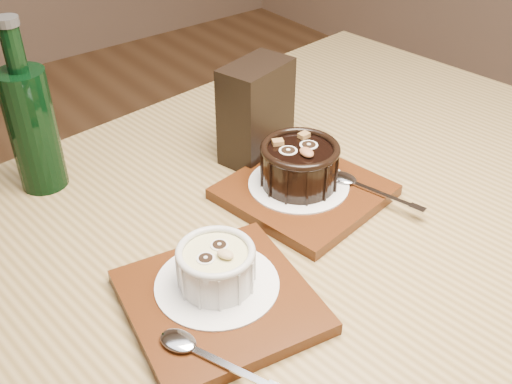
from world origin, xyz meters
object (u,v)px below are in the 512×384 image
tray_right (304,192)px  ramekin_dark (300,163)px  tray_left (219,301)px  table (282,301)px  ramekin_white (216,265)px  condiment_stand (256,112)px  green_bottle (32,126)px

tray_right → ramekin_dark: ramekin_dark is taller
tray_left → ramekin_dark: size_ratio=1.79×
table → tray_left: size_ratio=7.09×
ramekin_dark → ramekin_white: bearing=-144.6°
condiment_stand → table: bearing=-118.7°
ramekin_white → ramekin_dark: bearing=4.0°
tray_right → green_bottle: (-0.25, 0.24, 0.08)m
table → green_bottle: size_ratio=5.63×
table → green_bottle: green_bottle is taller
ramekin_dark → table: bearing=-129.4°
tray_right → ramekin_dark: 0.04m
tray_right → green_bottle: bearing=136.9°
table → green_bottle: 0.38m
ramekin_dark → condiment_stand: condiment_stand is taller
condiment_stand → green_bottle: (-0.27, 0.12, 0.02)m
ramekin_white → ramekin_dark: 0.21m
ramekin_white → condiment_stand: (0.20, 0.20, 0.03)m
tray_left → ramekin_white: (0.01, 0.02, 0.03)m
tray_right → green_bottle: green_bottle is taller
tray_right → green_bottle: size_ratio=0.79×
table → condiment_stand: condiment_stand is taller
table → tray_left: 0.15m
tray_left → condiment_stand: condiment_stand is taller
tray_left → ramekin_dark: (0.20, 0.10, 0.04)m
tray_left → ramekin_white: size_ratio=2.22×
ramekin_white → condiment_stand: 0.28m
tray_left → condiment_stand: 0.30m
ramekin_white → green_bottle: size_ratio=0.36×
tray_right → ramekin_white: bearing=-158.0°
tray_right → ramekin_dark: size_ratio=1.79×
tray_right → table: bearing=-144.9°
tray_left → green_bottle: (-0.05, 0.33, 0.08)m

